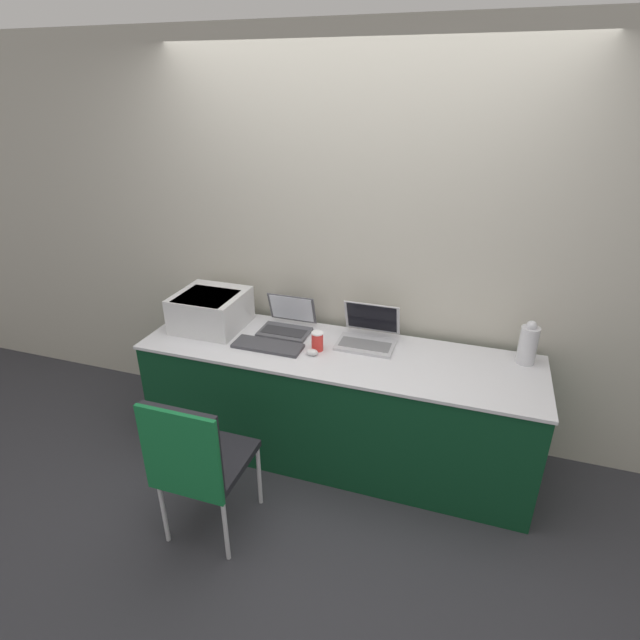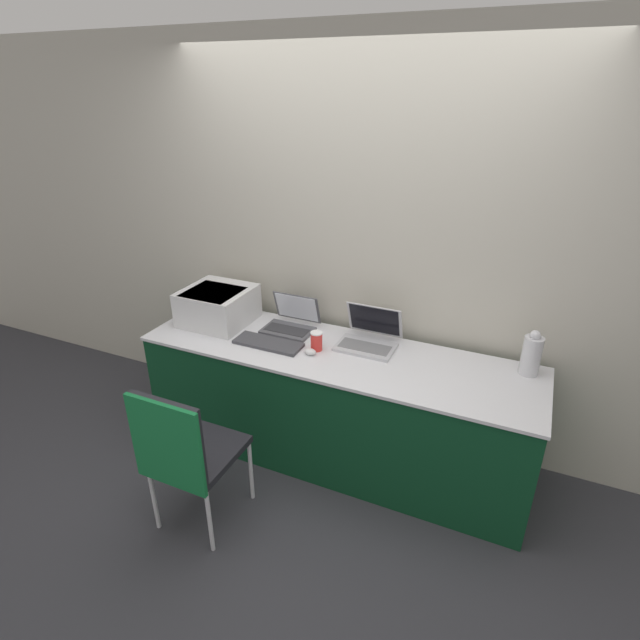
# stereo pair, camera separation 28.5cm
# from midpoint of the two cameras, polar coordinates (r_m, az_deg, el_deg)

# --- Properties ---
(ground_plane) EXTENTS (14.00, 14.00, 0.00)m
(ground_plane) POSITION_cam_midpoint_polar(r_m,az_deg,el_deg) (3.28, 1.83, -18.31)
(ground_plane) COLOR #333338
(wall_back) EXTENTS (8.00, 0.05, 2.60)m
(wall_back) POSITION_cam_midpoint_polar(r_m,az_deg,el_deg) (3.24, 7.40, 7.84)
(wall_back) COLOR #B7B2A3
(wall_back) RESTS_ON ground_plane
(table) EXTENTS (2.47, 0.69, 0.77)m
(table) POSITION_cam_midpoint_polar(r_m,az_deg,el_deg) (3.28, 4.21, -9.65)
(table) COLOR #0C381E
(table) RESTS_ON ground_plane
(printer) EXTENTS (0.44, 0.43, 0.24)m
(printer) POSITION_cam_midpoint_polar(r_m,az_deg,el_deg) (3.44, -9.33, 1.71)
(printer) COLOR silver
(printer) RESTS_ON table
(laptop_left) EXTENTS (0.33, 0.29, 0.22)m
(laptop_left) POSITION_cam_midpoint_polar(r_m,az_deg,el_deg) (3.33, -0.89, -0.26)
(laptop_left) COLOR #4C4C51
(laptop_left) RESTS_ON table
(laptop_right) EXTENTS (0.36, 0.33, 0.24)m
(laptop_right) POSITION_cam_midpoint_polar(r_m,az_deg,el_deg) (3.16, 8.18, -2.00)
(laptop_right) COLOR #B7B7BC
(laptop_right) RESTS_ON table
(external_keyboard) EXTENTS (0.44, 0.16, 0.02)m
(external_keyboard) POSITION_cam_midpoint_polar(r_m,az_deg,el_deg) (3.15, -3.37, -2.74)
(external_keyboard) COLOR #3D3D42
(external_keyboard) RESTS_ON table
(coffee_cup) EXTENTS (0.07, 0.07, 0.12)m
(coffee_cup) POSITION_cam_midpoint_polar(r_m,az_deg,el_deg) (3.06, 2.26, -2.48)
(coffee_cup) COLOR red
(coffee_cup) RESTS_ON table
(mouse) EXTENTS (0.07, 0.05, 0.04)m
(mouse) POSITION_cam_midpoint_polar(r_m,az_deg,el_deg) (3.03, 1.57, -3.72)
(mouse) COLOR silver
(mouse) RESTS_ON table
(metal_pitcher) EXTENTS (0.11, 0.11, 0.27)m
(metal_pitcher) POSITION_cam_midpoint_polar(r_m,az_deg,el_deg) (3.09, 25.51, -3.62)
(metal_pitcher) COLOR silver
(metal_pitcher) RESTS_ON table
(chair) EXTENTS (0.42, 0.47, 0.91)m
(chair) POSITION_cam_midpoint_polar(r_m,az_deg,el_deg) (2.72, -12.45, -14.26)
(chair) COLOR black
(chair) RESTS_ON ground_plane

